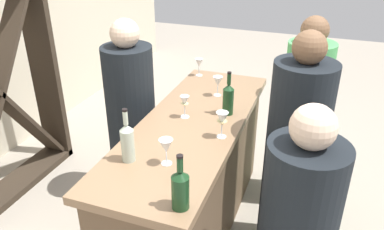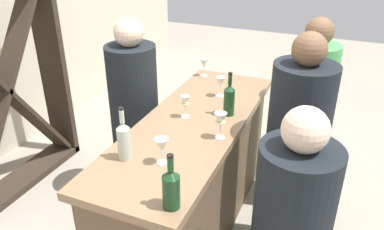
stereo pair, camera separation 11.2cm
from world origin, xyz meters
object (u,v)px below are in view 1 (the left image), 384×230
(wine_glass_near_right, at_px, (218,82))
(wine_glass_near_center, at_px, (166,147))
(wine_bottle_second_left_clear_pale, at_px, (127,141))
(wine_glass_far_left, at_px, (185,102))
(wine_bottle_leftmost_olive_green, at_px, (180,188))
(wine_glass_far_center, at_px, (199,63))
(person_server_behind, at_px, (132,121))
(wine_bottle_center_olive_green, at_px, (228,98))
(person_right_guest, at_px, (302,122))
(wine_glass_near_left, at_px, (222,120))
(person_left_guest, at_px, (293,161))

(wine_glass_near_right, bearing_deg, wine_glass_near_center, -179.84)
(wine_bottle_second_left_clear_pale, height_order, wine_glass_far_left, wine_bottle_second_left_clear_pale)
(wine_bottle_leftmost_olive_green, bearing_deg, wine_glass_far_center, 16.23)
(person_server_behind, bearing_deg, wine_glass_near_right, 6.29)
(wine_bottle_center_olive_green, bearing_deg, person_right_guest, -44.14)
(wine_glass_near_left, distance_m, wine_glass_far_left, 0.35)
(wine_bottle_center_olive_green, distance_m, wine_glass_near_right, 0.31)
(person_right_guest, bearing_deg, wine_bottle_leftmost_olive_green, 87.25)
(wine_glass_near_right, height_order, wine_glass_far_left, wine_glass_far_left)
(wine_bottle_center_olive_green, xyz_separation_m, person_right_guest, (0.49, -0.48, -0.34))
(wine_bottle_second_left_clear_pale, xyz_separation_m, wine_glass_near_center, (0.04, -0.21, -0.01))
(wine_bottle_center_olive_green, relative_size, wine_glass_near_right, 2.00)
(person_left_guest, bearing_deg, wine_glass_near_center, 23.48)
(wine_glass_near_right, bearing_deg, wine_glass_far_center, 37.66)
(wine_glass_near_center, height_order, person_left_guest, person_left_guest)
(wine_bottle_center_olive_green, xyz_separation_m, person_server_behind, (0.08, 0.80, -0.36))
(person_left_guest, height_order, person_right_guest, person_left_guest)
(wine_glass_near_center, relative_size, person_left_guest, 0.10)
(wine_glass_near_center, bearing_deg, person_server_behind, 39.70)
(wine_glass_near_left, xyz_separation_m, wine_glass_near_center, (-0.38, 0.20, -0.01))
(wine_glass_near_center, height_order, person_server_behind, person_server_behind)
(wine_glass_near_right, distance_m, wine_glass_far_left, 0.43)
(wine_glass_near_center, relative_size, wine_glass_far_left, 0.98)
(wine_bottle_leftmost_olive_green, bearing_deg, wine_glass_near_right, 9.13)
(wine_bottle_second_left_clear_pale, relative_size, wine_glass_far_left, 2.03)
(wine_bottle_leftmost_olive_green, xyz_separation_m, wine_glass_near_right, (1.28, 0.21, 0.00))
(wine_glass_near_center, xyz_separation_m, wine_glass_far_center, (1.33, 0.27, -0.00))
(person_right_guest, bearing_deg, wine_glass_far_center, 4.92)
(wine_glass_far_center, xyz_separation_m, person_right_guest, (-0.13, -0.90, -0.33))
(wine_bottle_leftmost_olive_green, height_order, wine_glass_near_left, wine_bottle_leftmost_olive_green)
(person_left_guest, bearing_deg, wine_glass_near_left, 5.70)
(wine_bottle_second_left_clear_pale, bearing_deg, wine_glass_near_left, -44.47)
(wine_bottle_second_left_clear_pale, distance_m, person_right_guest, 1.53)
(wine_glass_far_center, height_order, person_server_behind, person_server_behind)
(wine_bottle_leftmost_olive_green, relative_size, person_right_guest, 0.19)
(person_left_guest, bearing_deg, wine_bottle_center_olive_green, -33.12)
(wine_bottle_center_olive_green, height_order, person_right_guest, person_right_guest)
(wine_bottle_center_olive_green, relative_size, wine_glass_far_left, 1.96)
(wine_glass_near_center, bearing_deg, wine_bottle_leftmost_olive_green, -146.36)
(wine_glass_near_right, bearing_deg, wine_glass_near_left, -161.01)
(wine_bottle_second_left_clear_pale, height_order, wine_glass_near_right, wine_bottle_second_left_clear_pale)
(wine_glass_near_right, relative_size, person_server_behind, 0.10)
(wine_bottle_center_olive_green, relative_size, wine_glass_near_left, 1.80)
(wine_glass_near_left, relative_size, wine_glass_far_center, 1.14)
(wine_glass_near_center, height_order, person_right_guest, person_right_guest)
(wine_bottle_center_olive_green, relative_size, person_server_behind, 0.20)
(wine_glass_far_left, bearing_deg, person_server_behind, 67.30)
(person_right_guest, relative_size, person_server_behind, 1.02)
(wine_bottle_center_olive_green, bearing_deg, wine_glass_near_left, -171.21)
(wine_bottle_second_left_clear_pale, relative_size, person_right_guest, 0.20)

